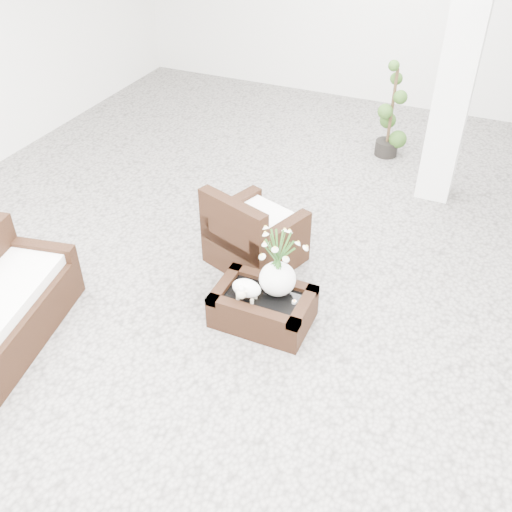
% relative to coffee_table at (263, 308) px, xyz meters
% --- Properties ---
extents(ground, '(11.00, 11.00, 0.00)m').
position_rel_coffee_table_xyz_m(ground, '(-0.14, 0.26, -0.16)').
color(ground, gray).
rests_on(ground, ground).
extents(column, '(0.40, 0.40, 3.50)m').
position_rel_coffee_table_xyz_m(column, '(1.06, 3.06, 1.59)').
color(column, white).
rests_on(column, ground).
extents(coffee_table, '(0.90, 0.60, 0.31)m').
position_rel_coffee_table_xyz_m(coffee_table, '(0.00, 0.00, 0.00)').
color(coffee_table, black).
rests_on(coffee_table, ground).
extents(sheep_figurine, '(0.28, 0.23, 0.21)m').
position_rel_coffee_table_xyz_m(sheep_figurine, '(-0.12, -0.10, 0.26)').
color(sheep_figurine, white).
rests_on(sheep_figurine, coffee_table).
extents(planter_narcissus, '(0.44, 0.44, 0.80)m').
position_rel_coffee_table_xyz_m(planter_narcissus, '(0.10, 0.10, 0.56)').
color(planter_narcissus, white).
rests_on(planter_narcissus, coffee_table).
extents(tealight, '(0.04, 0.04, 0.03)m').
position_rel_coffee_table_xyz_m(tealight, '(0.30, 0.02, 0.17)').
color(tealight, white).
rests_on(tealight, coffee_table).
extents(armchair, '(1.06, 1.03, 0.89)m').
position_rel_coffee_table_xyz_m(armchair, '(-0.44, 0.85, 0.29)').
color(armchair, black).
rests_on(armchair, ground).
extents(topiary, '(0.35, 0.35, 1.33)m').
position_rel_coffee_table_xyz_m(topiary, '(0.25, 3.86, 0.51)').
color(topiary, '#274616').
rests_on(topiary, ground).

